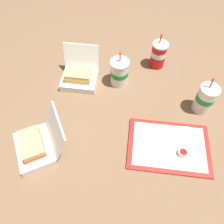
{
  "coord_description": "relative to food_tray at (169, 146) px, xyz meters",
  "views": [
    {
      "loc": [
        -0.05,
        0.63,
        0.92
      ],
      "look_at": [
        0.01,
        0.04,
        0.05
      ],
      "focal_mm": 35.0,
      "sensor_mm": 36.0,
      "label": 1
    }
  ],
  "objects": [
    {
      "name": "ketchup_cup",
      "position": [
        -0.06,
        0.04,
        0.02
      ],
      "size": [
        0.04,
        0.04,
        0.02
      ],
      "color": "white",
      "rests_on": "food_tray"
    },
    {
      "name": "soda_cup_left",
      "position": [
        -0.17,
        -0.24,
        0.08
      ],
      "size": [
        0.09,
        0.09,
        0.22
      ],
      "color": "white",
      "rests_on": "ground_plane"
    },
    {
      "name": "clamshell_sandwich_center",
      "position": [
        0.59,
        0.07,
        0.04
      ],
      "size": [
        0.29,
        0.28,
        0.18
      ],
      "color": "white",
      "rests_on": "ground_plane"
    },
    {
      "name": "soda_cup_back",
      "position": [
        0.26,
        -0.38,
        0.07
      ],
      "size": [
        0.1,
        0.1,
        0.21
      ],
      "color": "white",
      "rests_on": "ground_plane"
    },
    {
      "name": "napkin_stack",
      "position": [
        -0.05,
        -0.06,
        0.01
      ],
      "size": [
        0.1,
        0.1,
        0.0
      ],
      "primitive_type": "cube",
      "rotation": [
        0.0,
        0.0,
        0.04
      ],
      "color": "white",
      "rests_on": "food_tray"
    },
    {
      "name": "plastic_fork",
      "position": [
        -0.04,
        0.08,
        0.01
      ],
      "size": [
        0.11,
        0.05,
        0.0
      ],
      "primitive_type": "cube",
      "rotation": [
        0.0,
        0.0,
        0.33
      ],
      "color": "white",
      "rests_on": "food_tray"
    },
    {
      "name": "food_tray",
      "position": [
        0.0,
        0.0,
        0.0
      ],
      "size": [
        0.37,
        0.27,
        0.01
      ],
      "color": "red",
      "rests_on": "ground_plane"
    },
    {
      "name": "soda_cup_right",
      "position": [
        0.05,
        -0.54,
        0.07
      ],
      "size": [
        0.09,
        0.09,
        0.21
      ],
      "color": "red",
      "rests_on": "ground_plane"
    },
    {
      "name": "clamshell_sandwich_back",
      "position": [
        0.48,
        -0.35,
        0.04
      ],
      "size": [
        0.2,
        0.2,
        0.18
      ],
      "color": "white",
      "rests_on": "ground_plane"
    },
    {
      "name": "ground_plane",
      "position": [
        0.26,
        -0.17,
        -0.01
      ],
      "size": [
        3.2,
        3.2,
        0.0
      ],
      "primitive_type": "plane",
      "color": "brown"
    }
  ]
}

